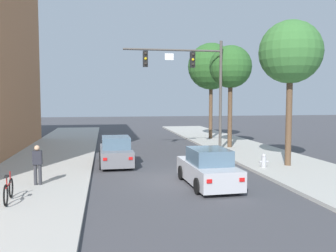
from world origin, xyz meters
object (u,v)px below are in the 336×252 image
at_px(traffic_signal_mast, 194,74).
at_px(fire_hydrant, 264,161).
at_px(street_tree_second, 231,67).
at_px(street_tree_third, 211,67).
at_px(pedestrian_sidewalk_left_walker, 37,163).
at_px(bicycle_leaning, 8,191).
at_px(car_following_silver, 208,169).
at_px(street_tree_nearest, 290,53).
at_px(car_lead_grey, 116,152).

relative_size(traffic_signal_mast, fire_hydrant, 10.42).
height_order(traffic_signal_mast, street_tree_second, traffic_signal_mast).
height_order(traffic_signal_mast, street_tree_third, street_tree_third).
bearing_deg(pedestrian_sidewalk_left_walker, bicycle_leaning, -102.71).
distance_m(bicycle_leaning, street_tree_third, 23.00).
distance_m(car_following_silver, street_tree_third, 18.27).
distance_m(fire_hydrant, street_tree_third, 15.20).
bearing_deg(street_tree_nearest, pedestrian_sidewalk_left_walker, -169.35).
distance_m(car_following_silver, fire_hydrant, 4.62).
distance_m(car_lead_grey, street_tree_third, 15.22).
xyz_separation_m(car_following_silver, fire_hydrant, (3.76, 2.68, -0.22)).
xyz_separation_m(street_tree_nearest, street_tree_third, (-0.23, 13.51, 0.46)).
bearing_deg(bicycle_leaning, car_lead_grey, 61.88).
bearing_deg(street_tree_nearest, car_following_silver, -150.08).
xyz_separation_m(car_lead_grey, street_tree_nearest, (9.00, -2.52, 5.36)).
xyz_separation_m(pedestrian_sidewalk_left_walker, bicycle_leaning, (-0.54, -2.41, -0.52)).
xyz_separation_m(fire_hydrant, street_tree_second, (0.97, 7.89, 5.45)).
relative_size(car_lead_grey, street_tree_nearest, 0.56).
bearing_deg(bicycle_leaning, traffic_signal_mast, 50.12).
relative_size(traffic_signal_mast, car_following_silver, 1.75).
bearing_deg(street_tree_third, bicycle_leaning, -124.73).
height_order(car_lead_grey, street_tree_third, street_tree_third).
distance_m(bicycle_leaning, street_tree_second, 18.19).
xyz_separation_m(pedestrian_sidewalk_left_walker, street_tree_third, (12.10, 15.83, 5.48)).
xyz_separation_m(traffic_signal_mast, car_lead_grey, (-5.41, -3.86, -4.63)).
bearing_deg(street_tree_second, fire_hydrant, -97.02).
xyz_separation_m(traffic_signal_mast, street_tree_third, (3.37, 7.14, 1.19)).
height_order(car_following_silver, bicycle_leaning, car_following_silver).
height_order(car_following_silver, pedestrian_sidewalk_left_walker, pedestrian_sidewalk_left_walker).
xyz_separation_m(bicycle_leaning, street_tree_third, (12.65, 18.25, 6.00)).
distance_m(street_tree_second, street_tree_third, 6.03).
relative_size(car_following_silver, street_tree_third, 0.51).
bearing_deg(street_tree_nearest, traffic_signal_mast, 119.44).
bearing_deg(pedestrian_sidewalk_left_walker, fire_hydrant, 10.21).
bearing_deg(pedestrian_sidewalk_left_walker, traffic_signal_mast, 44.87).
bearing_deg(car_following_silver, street_tree_third, 72.98).
height_order(traffic_signal_mast, pedestrian_sidewalk_left_walker, traffic_signal_mast).
xyz_separation_m(traffic_signal_mast, fire_hydrant, (2.06, -6.75, -4.85)).
distance_m(car_lead_grey, car_following_silver, 6.69).
xyz_separation_m(car_lead_grey, street_tree_second, (8.43, 5.00, 5.23)).
relative_size(traffic_signal_mast, bicycle_leaning, 4.24).
height_order(car_lead_grey, street_tree_second, street_tree_second).
distance_m(street_tree_nearest, street_tree_third, 13.52).
relative_size(car_lead_grey, bicycle_leaning, 2.41).
bearing_deg(car_lead_grey, car_following_silver, -56.37).
bearing_deg(car_following_silver, car_lead_grey, 123.63).
distance_m(fire_hydrant, street_tree_second, 9.64).
relative_size(pedestrian_sidewalk_left_walker, street_tree_second, 0.22).
xyz_separation_m(bicycle_leaning, street_tree_second, (12.31, 12.25, 5.41)).
distance_m(bicycle_leaning, street_tree_nearest, 14.80).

